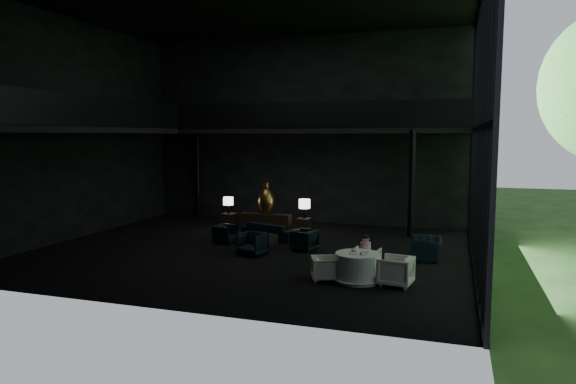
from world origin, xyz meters
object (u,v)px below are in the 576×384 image
(table_lamp_right, at_px, (305,205))
(window_armchair, at_px, (426,245))
(lounge_armchair_south, at_px, (253,242))
(dining_table, at_px, (358,269))
(table_lamp_left, at_px, (228,202))
(coffee_table, at_px, (263,240))
(dining_chair_west, at_px, (325,269))
(side_table_left, at_px, (229,221))
(side_table_right, at_px, (304,225))
(child, at_px, (366,246))
(dining_chair_east, at_px, (396,269))
(sofa, at_px, (270,228))
(lounge_armchair_west, at_px, (226,234))
(console, at_px, (266,222))
(dining_chair_north, at_px, (366,259))
(bronze_urn, at_px, (266,200))
(lounge_armchair_east, at_px, (304,239))

(table_lamp_right, relative_size, window_armchair, 0.72)
(lounge_armchair_south, xyz_separation_m, dining_table, (3.72, -1.89, -0.08))
(table_lamp_left, bearing_deg, coffee_table, -46.08)
(lounge_armchair_south, distance_m, coffee_table, 1.61)
(table_lamp_right, height_order, dining_chair_west, table_lamp_right)
(table_lamp_left, height_order, dining_chair_west, table_lamp_left)
(side_table_left, height_order, side_table_right, side_table_left)
(child, bearing_deg, window_armchair, -126.01)
(side_table_right, height_order, table_lamp_right, table_lamp_right)
(side_table_left, bearing_deg, dining_chair_west, -48.06)
(side_table_left, bearing_deg, coffee_table, -46.76)
(side_table_left, distance_m, dining_chair_east, 9.67)
(side_table_left, height_order, window_armchair, window_armchair)
(sofa, relative_size, lounge_armchair_west, 3.20)
(dining_table, bearing_deg, lounge_armchair_south, 153.06)
(dining_chair_west, bearing_deg, console, 12.06)
(console, distance_m, sofa, 1.88)
(lounge_armchair_south, relative_size, dining_chair_north, 1.18)
(table_lamp_left, height_order, dining_chair_north, table_lamp_left)
(table_lamp_left, bearing_deg, dining_chair_east, -39.44)
(lounge_armchair_south, distance_m, window_armchair, 5.39)
(dining_chair_east, xyz_separation_m, dining_chair_west, (-1.83, -0.07, -0.13))
(bronze_urn, relative_size, coffee_table, 1.57)
(lounge_armchair_west, height_order, lounge_armchair_south, lounge_armchair_south)
(lounge_armchair_east, xyz_separation_m, dining_chair_west, (1.49, -3.19, -0.07))
(child, bearing_deg, table_lamp_right, -58.06)
(table_lamp_right, relative_size, lounge_armchair_east, 0.99)
(side_table_right, distance_m, dining_chair_west, 6.74)
(dining_table, height_order, dining_chair_east, dining_chair_east)
(table_lamp_right, height_order, dining_table, table_lamp_right)
(dining_chair_north, bearing_deg, sofa, -34.12)
(lounge_armchair_west, height_order, dining_chair_east, dining_chair_east)
(bronze_urn, xyz_separation_m, sofa, (0.82, -1.76, -0.77))
(coffee_table, relative_size, dining_table, 0.60)
(dining_chair_north, height_order, child, child)
(dining_chair_west, bearing_deg, side_table_right, 0.43)
(sofa, xyz_separation_m, lounge_armchair_south, (0.32, -2.55, -0.01))
(bronze_urn, xyz_separation_m, dining_chair_north, (4.90, -5.18, -0.84))
(bronze_urn, xyz_separation_m, table_lamp_left, (-1.60, -0.16, -0.10))
(bronze_urn, distance_m, table_lamp_left, 1.61)
(sofa, relative_size, lounge_armchair_east, 2.85)
(lounge_armchair_south, distance_m, dining_chair_west, 3.52)
(lounge_armchair_east, distance_m, dining_table, 3.83)
(dining_table, xyz_separation_m, dining_chair_north, (0.05, 1.02, 0.02))
(table_lamp_left, height_order, lounge_armchair_west, table_lamp_left)
(bronze_urn, xyz_separation_m, lounge_armchair_east, (2.52, -3.15, -0.82))
(side_table_right, bearing_deg, dining_chair_east, -55.78)
(table_lamp_right, xyz_separation_m, window_armchair, (4.81, -3.21, -0.64))
(console, relative_size, table_lamp_left, 3.05)
(console, height_order, child, child)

